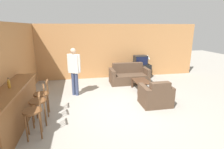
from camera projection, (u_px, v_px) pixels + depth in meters
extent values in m
plane|color=gray|center=(122.00, 109.00, 5.43)|extent=(24.00, 24.00, 0.00)
cube|color=#B27A47|center=(105.00, 52.00, 8.48)|extent=(9.40, 0.08, 2.60)
cube|color=#B27A47|center=(18.00, 63.00, 5.73)|extent=(0.08, 8.58, 2.60)
cube|color=brown|center=(14.00, 109.00, 4.31)|extent=(0.47, 2.72, 0.99)
cube|color=brown|center=(11.00, 89.00, 4.17)|extent=(0.55, 2.78, 0.05)
cylinder|color=brown|center=(32.00, 111.00, 3.88)|extent=(0.48, 0.48, 0.04)
cylinder|color=brown|center=(28.00, 123.00, 4.05)|extent=(0.04, 0.04, 0.63)
cylinder|color=brown|center=(26.00, 129.00, 3.78)|extent=(0.04, 0.04, 0.63)
cylinder|color=brown|center=(41.00, 120.00, 4.14)|extent=(0.04, 0.04, 0.63)
cylinder|color=brown|center=(41.00, 127.00, 3.88)|extent=(0.04, 0.04, 0.63)
cylinder|color=brown|center=(40.00, 100.00, 4.00)|extent=(0.02, 0.02, 0.32)
cylinder|color=brown|center=(40.00, 102.00, 3.93)|extent=(0.02, 0.02, 0.32)
cylinder|color=brown|center=(40.00, 103.00, 3.85)|extent=(0.02, 0.02, 0.32)
cylinder|color=brown|center=(40.00, 105.00, 3.78)|extent=(0.02, 0.02, 0.32)
cube|color=brown|center=(39.00, 95.00, 3.84)|extent=(0.09, 0.35, 0.04)
cylinder|color=brown|center=(38.00, 101.00, 4.40)|extent=(0.49, 0.49, 0.04)
cylinder|color=brown|center=(33.00, 112.00, 4.56)|extent=(0.04, 0.04, 0.63)
cylinder|color=brown|center=(33.00, 117.00, 4.30)|extent=(0.04, 0.04, 0.63)
cylinder|color=brown|center=(45.00, 110.00, 4.67)|extent=(0.04, 0.04, 0.63)
cylinder|color=brown|center=(45.00, 115.00, 4.41)|extent=(0.04, 0.04, 0.63)
cylinder|color=brown|center=(44.00, 92.00, 4.52)|extent=(0.02, 0.02, 0.32)
cylinder|color=brown|center=(44.00, 93.00, 4.45)|extent=(0.02, 0.02, 0.32)
cylinder|color=brown|center=(44.00, 94.00, 4.38)|extent=(0.02, 0.02, 0.32)
cylinder|color=brown|center=(44.00, 95.00, 4.30)|extent=(0.02, 0.02, 0.32)
cube|color=brown|center=(44.00, 87.00, 4.37)|extent=(0.11, 0.35, 0.04)
cylinder|color=brown|center=(41.00, 94.00, 4.86)|extent=(0.44, 0.44, 0.04)
cylinder|color=brown|center=(38.00, 104.00, 5.05)|extent=(0.04, 0.04, 0.63)
cylinder|color=brown|center=(36.00, 108.00, 4.78)|extent=(0.04, 0.04, 0.63)
cylinder|color=brown|center=(48.00, 102.00, 5.12)|extent=(0.04, 0.04, 0.63)
cylinder|color=brown|center=(48.00, 107.00, 4.85)|extent=(0.04, 0.04, 0.63)
cylinder|color=brown|center=(48.00, 86.00, 4.97)|extent=(0.02, 0.02, 0.32)
cylinder|color=brown|center=(48.00, 87.00, 4.89)|extent=(0.02, 0.02, 0.32)
cylinder|color=brown|center=(47.00, 88.00, 4.82)|extent=(0.02, 0.02, 0.32)
cylinder|color=brown|center=(47.00, 89.00, 4.74)|extent=(0.02, 0.02, 0.32)
cube|color=brown|center=(47.00, 81.00, 4.81)|extent=(0.06, 0.35, 0.04)
cube|color=#4C3828|center=(129.00, 79.00, 7.87)|extent=(1.40, 0.83, 0.41)
cube|color=#4C3828|center=(127.00, 68.00, 8.04)|extent=(1.40, 0.22, 0.46)
cube|color=#4C3828|center=(112.00, 77.00, 7.69)|extent=(0.16, 0.83, 0.67)
cube|color=#4C3828|center=(146.00, 75.00, 7.97)|extent=(0.16, 0.83, 0.67)
cube|color=#4C3828|center=(155.00, 99.00, 5.67)|extent=(0.62, 0.79, 0.41)
cube|color=#4C3828|center=(160.00, 89.00, 5.29)|extent=(0.62, 0.22, 0.44)
cube|color=#4C3828|center=(166.00, 94.00, 5.71)|extent=(0.16, 0.79, 0.65)
cube|color=#4C3828|center=(144.00, 96.00, 5.57)|extent=(0.16, 0.79, 0.65)
cube|color=#472D1E|center=(141.00, 81.00, 6.91)|extent=(0.57, 0.87, 0.04)
cube|color=#472D1E|center=(138.00, 90.00, 6.54)|extent=(0.06, 0.06, 0.37)
cube|color=#472D1E|center=(151.00, 89.00, 6.63)|extent=(0.06, 0.06, 0.37)
cube|color=#472D1E|center=(132.00, 83.00, 7.29)|extent=(0.06, 0.06, 0.37)
cube|color=#472D1E|center=(143.00, 83.00, 7.38)|extent=(0.06, 0.06, 0.37)
cube|color=black|center=(140.00, 71.00, 8.72)|extent=(1.02, 0.50, 0.65)
cube|color=black|center=(140.00, 60.00, 8.57)|extent=(0.63, 0.43, 0.46)
cube|color=black|center=(142.00, 61.00, 8.37)|extent=(0.56, 0.01, 0.39)
cylinder|color=#B27A23|center=(9.00, 85.00, 4.18)|extent=(0.07, 0.07, 0.16)
cone|color=#B27A23|center=(8.00, 80.00, 4.15)|extent=(0.06, 0.06, 0.07)
cylinder|color=black|center=(8.00, 78.00, 4.14)|extent=(0.02, 0.02, 0.02)
cylinder|color=brown|center=(147.00, 64.00, 8.70)|extent=(0.16, 0.16, 0.02)
cylinder|color=brown|center=(148.00, 61.00, 8.66)|extent=(0.03, 0.03, 0.24)
cone|color=silver|center=(148.00, 57.00, 8.60)|extent=(0.24, 0.24, 0.22)
cylinder|color=#384260|center=(77.00, 84.00, 6.40)|extent=(0.12, 0.12, 0.86)
cylinder|color=#384260|center=(73.00, 84.00, 6.45)|extent=(0.12, 0.12, 0.86)
cube|color=beige|center=(74.00, 64.00, 6.22)|extent=(0.43, 0.35, 0.68)
cylinder|color=beige|center=(79.00, 63.00, 6.14)|extent=(0.08, 0.08, 0.62)
cylinder|color=beige|center=(69.00, 62.00, 6.29)|extent=(0.08, 0.08, 0.62)
sphere|color=tan|center=(73.00, 51.00, 6.10)|extent=(0.20, 0.20, 0.20)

